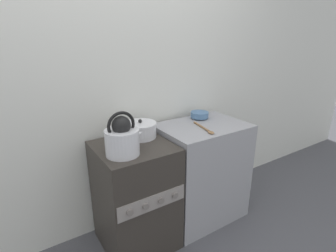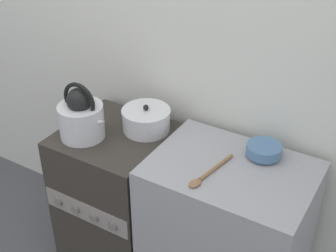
# 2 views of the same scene
# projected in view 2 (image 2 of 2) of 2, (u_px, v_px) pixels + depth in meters

# --- Properties ---
(wall_back) EXTENTS (7.00, 0.06, 2.50)m
(wall_back) POSITION_uv_depth(u_px,v_px,m) (149.00, 32.00, 2.33)
(wall_back) COLOR silver
(wall_back) RESTS_ON ground_plane
(stove) EXTENTS (0.52, 0.54, 0.83)m
(stove) POSITION_uv_depth(u_px,v_px,m) (119.00, 198.00, 2.53)
(stove) COLOR #332D28
(stove) RESTS_ON ground_plane
(counter) EXTENTS (0.72, 0.52, 0.86)m
(counter) POSITION_uv_depth(u_px,v_px,m) (225.00, 239.00, 2.25)
(counter) COLOR #99999E
(counter) RESTS_ON ground_plane
(kettle) EXTENTS (0.27, 0.22, 0.29)m
(kettle) POSITION_uv_depth(u_px,v_px,m) (81.00, 117.00, 2.24)
(kettle) COLOR silver
(kettle) RESTS_ON stove
(cooking_pot) EXTENTS (0.24, 0.24, 0.14)m
(cooking_pot) POSITION_uv_depth(u_px,v_px,m) (146.00, 120.00, 2.32)
(cooking_pot) COLOR silver
(cooking_pot) RESTS_ON stove
(enamel_bowl) EXTENTS (0.16, 0.16, 0.06)m
(enamel_bowl) POSITION_uv_depth(u_px,v_px,m) (264.00, 150.00, 2.07)
(enamel_bowl) COLOR #4C729E
(enamel_bowl) RESTS_ON counter
(wooden_spoon) EXTENTS (0.08, 0.29, 0.02)m
(wooden_spoon) POSITION_uv_depth(u_px,v_px,m) (207.00, 174.00, 1.97)
(wooden_spoon) COLOR olive
(wooden_spoon) RESTS_ON counter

